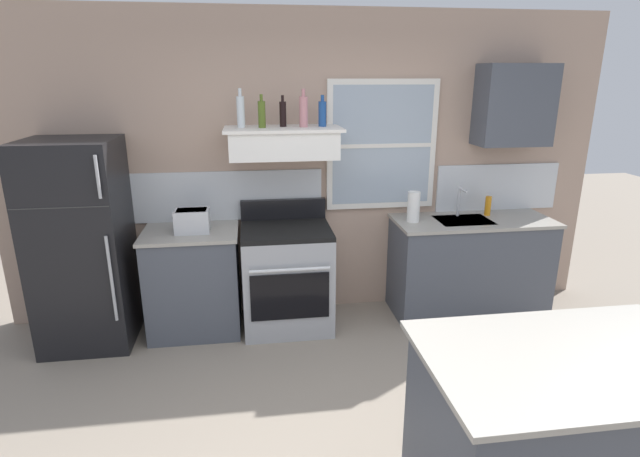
{
  "coord_description": "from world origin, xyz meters",
  "views": [
    {
      "loc": [
        -0.53,
        -2.17,
        2.16
      ],
      "look_at": [
        -0.05,
        1.2,
        1.1
      ],
      "focal_mm": 27.85,
      "sensor_mm": 36.0,
      "label": 1
    }
  ],
  "objects_px": {
    "bottle_balsamic_dark": "(283,114)",
    "kitchen_island": "(560,437)",
    "refrigerator": "(82,245)",
    "bottle_blue_liqueur": "(322,113)",
    "bottle_olive_oil_square": "(262,114)",
    "dish_soap_bottle": "(488,206)",
    "toaster": "(192,220)",
    "bottle_clear_tall": "(241,111)",
    "stove_range": "(287,276)",
    "paper_towel_roll": "(414,207)",
    "bottle_rose_pink": "(304,111)"
  },
  "relations": [
    {
      "from": "bottle_balsamic_dark",
      "to": "stove_range",
      "type": "bearing_deg",
      "value": -92.19
    },
    {
      "from": "refrigerator",
      "to": "bottle_olive_oil_square",
      "type": "bearing_deg",
      "value": 3.98
    },
    {
      "from": "bottle_blue_liqueur",
      "to": "kitchen_island",
      "type": "distance_m",
      "value": 2.83
    },
    {
      "from": "dish_soap_bottle",
      "to": "kitchen_island",
      "type": "xyz_separation_m",
      "value": [
        -0.7,
        -2.33,
        -0.54
      ]
    },
    {
      "from": "bottle_balsamic_dark",
      "to": "dish_soap_bottle",
      "type": "relative_size",
      "value": 1.4
    },
    {
      "from": "bottle_clear_tall",
      "to": "paper_towel_roll",
      "type": "relative_size",
      "value": 1.14
    },
    {
      "from": "refrigerator",
      "to": "bottle_blue_liqueur",
      "type": "bearing_deg",
      "value": 4.03
    },
    {
      "from": "stove_range",
      "to": "bottle_olive_oil_square",
      "type": "bearing_deg",
      "value": 154.63
    },
    {
      "from": "paper_towel_roll",
      "to": "kitchen_island",
      "type": "relative_size",
      "value": 0.19
    },
    {
      "from": "bottle_clear_tall",
      "to": "bottle_blue_liqueur",
      "type": "relative_size",
      "value": 1.22
    },
    {
      "from": "toaster",
      "to": "paper_towel_roll",
      "type": "height_order",
      "value": "paper_towel_roll"
    },
    {
      "from": "toaster",
      "to": "bottle_rose_pink",
      "type": "bearing_deg",
      "value": 6.04
    },
    {
      "from": "stove_range",
      "to": "bottle_olive_oil_square",
      "type": "height_order",
      "value": "bottle_olive_oil_square"
    },
    {
      "from": "bottle_clear_tall",
      "to": "bottle_balsamic_dark",
      "type": "bearing_deg",
      "value": 4.26
    },
    {
      "from": "dish_soap_bottle",
      "to": "kitchen_island",
      "type": "height_order",
      "value": "dish_soap_bottle"
    },
    {
      "from": "bottle_olive_oil_square",
      "to": "bottle_blue_liqueur",
      "type": "bearing_deg",
      "value": 4.2
    },
    {
      "from": "bottle_rose_pink",
      "to": "paper_towel_roll",
      "type": "relative_size",
      "value": 1.13
    },
    {
      "from": "bottle_balsamic_dark",
      "to": "kitchen_island",
      "type": "distance_m",
      "value": 2.96
    },
    {
      "from": "toaster",
      "to": "stove_range",
      "type": "xyz_separation_m",
      "value": [
        0.77,
        0.0,
        -0.54
      ]
    },
    {
      "from": "bottle_balsamic_dark",
      "to": "bottle_blue_liqueur",
      "type": "bearing_deg",
      "value": -4.49
    },
    {
      "from": "bottle_rose_pink",
      "to": "kitchen_island",
      "type": "distance_m",
      "value": 2.88
    },
    {
      "from": "bottle_olive_oil_square",
      "to": "kitchen_island",
      "type": "bearing_deg",
      "value": -59.44
    },
    {
      "from": "toaster",
      "to": "bottle_olive_oil_square",
      "type": "relative_size",
      "value": 1.13
    },
    {
      "from": "toaster",
      "to": "refrigerator",
      "type": "bearing_deg",
      "value": -178.57
    },
    {
      "from": "bottle_balsamic_dark",
      "to": "bottle_blue_liqueur",
      "type": "height_order",
      "value": "bottle_blue_liqueur"
    },
    {
      "from": "bottle_clear_tall",
      "to": "dish_soap_bottle",
      "type": "height_order",
      "value": "bottle_clear_tall"
    },
    {
      "from": "bottle_olive_oil_square",
      "to": "toaster",
      "type": "bearing_deg",
      "value": -172.34
    },
    {
      "from": "bottle_blue_liqueur",
      "to": "dish_soap_bottle",
      "type": "relative_size",
      "value": 1.41
    },
    {
      "from": "refrigerator",
      "to": "kitchen_island",
      "type": "height_order",
      "value": "refrigerator"
    },
    {
      "from": "paper_towel_roll",
      "to": "kitchen_island",
      "type": "height_order",
      "value": "paper_towel_roll"
    },
    {
      "from": "dish_soap_bottle",
      "to": "kitchen_island",
      "type": "relative_size",
      "value": 0.13
    },
    {
      "from": "bottle_olive_oil_square",
      "to": "bottle_balsamic_dark",
      "type": "distance_m",
      "value": 0.19
    },
    {
      "from": "stove_range",
      "to": "kitchen_island",
      "type": "xyz_separation_m",
      "value": [
        1.18,
        -2.2,
        -0.01
      ]
    },
    {
      "from": "bottle_olive_oil_square",
      "to": "paper_towel_roll",
      "type": "xyz_separation_m",
      "value": [
        1.3,
        -0.04,
        -0.81
      ]
    },
    {
      "from": "bottle_balsamic_dark",
      "to": "kitchen_island",
      "type": "xyz_separation_m",
      "value": [
        1.17,
        -2.34,
        -1.39
      ]
    },
    {
      "from": "toaster",
      "to": "bottle_clear_tall",
      "type": "distance_m",
      "value": 0.98
    },
    {
      "from": "stove_range",
      "to": "paper_towel_roll",
      "type": "xyz_separation_m",
      "value": [
        1.13,
        0.04,
        0.58
      ]
    },
    {
      "from": "kitchen_island",
      "to": "bottle_balsamic_dark",
      "type": "bearing_deg",
      "value": 116.58
    },
    {
      "from": "toaster",
      "to": "bottle_rose_pink",
      "type": "relative_size",
      "value": 0.98
    },
    {
      "from": "refrigerator",
      "to": "bottle_clear_tall",
      "type": "height_order",
      "value": "bottle_clear_tall"
    },
    {
      "from": "bottle_rose_pink",
      "to": "dish_soap_bottle",
      "type": "xyz_separation_m",
      "value": [
        1.71,
        0.04,
        -0.87
      ]
    },
    {
      "from": "stove_range",
      "to": "dish_soap_bottle",
      "type": "bearing_deg",
      "value": 4.18
    },
    {
      "from": "bottle_rose_pink",
      "to": "dish_soap_bottle",
      "type": "bearing_deg",
      "value": 1.29
    },
    {
      "from": "bottle_olive_oil_square",
      "to": "bottle_blue_liqueur",
      "type": "xyz_separation_m",
      "value": [
        0.5,
        0.04,
        -0.0
      ]
    },
    {
      "from": "stove_range",
      "to": "paper_towel_roll",
      "type": "bearing_deg",
      "value": 1.89
    },
    {
      "from": "toaster",
      "to": "paper_towel_roll",
      "type": "xyz_separation_m",
      "value": [
        1.9,
        0.04,
        0.04
      ]
    },
    {
      "from": "refrigerator",
      "to": "bottle_olive_oil_square",
      "type": "height_order",
      "value": "bottle_olive_oil_square"
    },
    {
      "from": "bottle_olive_oil_square",
      "to": "bottle_blue_liqueur",
      "type": "distance_m",
      "value": 0.5
    },
    {
      "from": "paper_towel_roll",
      "to": "bottle_clear_tall",
      "type": "bearing_deg",
      "value": 176.91
    },
    {
      "from": "stove_range",
      "to": "bottle_clear_tall",
      "type": "height_order",
      "value": "bottle_clear_tall"
    }
  ]
}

